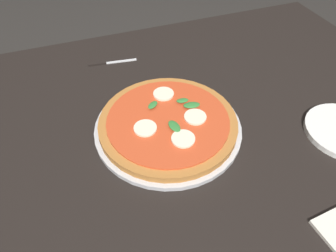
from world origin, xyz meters
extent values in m
cube|color=black|center=(0.00, 0.00, 0.71)|extent=(1.34, 1.11, 0.04)
cube|color=black|center=(-0.59, -0.48, 0.34)|extent=(0.07, 0.07, 0.69)
cube|color=black|center=(0.59, -0.48, 0.34)|extent=(0.07, 0.07, 0.69)
cylinder|color=silver|center=(0.09, -0.06, 0.73)|extent=(0.36, 0.36, 0.01)
cylinder|color=#B27033|center=(0.09, -0.06, 0.75)|extent=(0.33, 0.33, 0.02)
cylinder|color=#CC4723|center=(0.09, -0.06, 0.76)|extent=(0.29, 0.29, 0.00)
cylinder|color=#F4EACC|center=(0.15, -0.04, 0.77)|extent=(0.05, 0.05, 0.00)
cylinder|color=#F4EACC|center=(0.08, 0.02, 0.77)|extent=(0.05, 0.05, 0.00)
cylinder|color=#F4EACC|center=(0.03, -0.04, 0.77)|extent=(0.05, 0.05, 0.00)
cylinder|color=#F4EACC|center=(0.07, -0.14, 0.77)|extent=(0.05, 0.05, 0.00)
ellipsoid|color=#337F38|center=(0.11, -0.11, 0.77)|extent=(0.04, 0.03, 0.00)
ellipsoid|color=#337F38|center=(0.09, -0.02, 0.77)|extent=(0.03, 0.04, 0.00)
ellipsoid|color=#337F38|center=(0.04, -0.10, 0.77)|extent=(0.03, 0.02, 0.00)
ellipsoid|color=#337F38|center=(0.02, -0.07, 0.77)|extent=(0.04, 0.03, 0.00)
cube|color=black|center=(0.20, -0.39, 0.73)|extent=(0.06, 0.02, 0.01)
cube|color=silver|center=(0.13, -0.38, 0.73)|extent=(0.09, 0.02, 0.00)
camera|label=1|loc=(0.27, 0.43, 1.26)|focal=32.17mm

